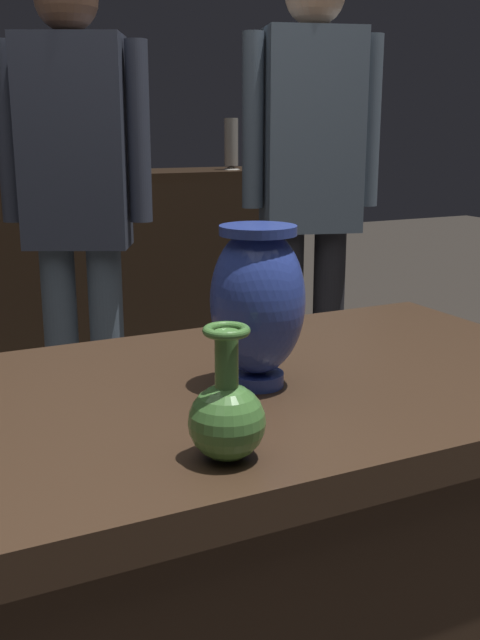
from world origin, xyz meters
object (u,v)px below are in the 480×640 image
object	(u,v)px
vase_tall_behind	(227,415)
visitor_center_back	(77,197)
shelf_vase_right	(110,152)
shelf_vase_far_right	(231,145)
visitor_near_right	(311,183)
vase_centerpiece	(258,301)

from	to	relation	value
vase_tall_behind	visitor_center_back	size ratio (longest dim) A/B	0.10
shelf_vase_right	vase_tall_behind	bearing A→B (deg)	-103.97
vase_tall_behind	shelf_vase_right	xyz separation A→B (m)	(0.62, 2.50, 0.22)
shelf_vase_far_right	visitor_near_right	size ratio (longest dim) A/B	0.13
shelf_vase_right	visitor_near_right	xyz separation A→B (m)	(0.39, -1.03, -0.08)
visitor_near_right	shelf_vase_far_right	bearing A→B (deg)	-81.72
shelf_vase_right	visitor_near_right	bearing A→B (deg)	-69.43
shelf_vase_right	visitor_center_back	bearing A→B (deg)	-113.10
visitor_near_right	vase_centerpiece	bearing A→B (deg)	72.41
shelf_vase_far_right	shelf_vase_right	size ratio (longest dim) A/B	1.52
vase_tall_behind	shelf_vase_far_right	distance (m)	2.64
vase_centerpiece	visitor_near_right	distance (m)	1.53
vase_centerpiece	vase_tall_behind	distance (m)	0.27
shelf_vase_far_right	shelf_vase_right	xyz separation A→B (m)	(-0.52, 0.13, -0.03)
shelf_vase_right	visitor_center_back	world-z (taller)	visitor_center_back
shelf_vase_far_right	shelf_vase_right	bearing A→B (deg)	165.99
vase_tall_behind	shelf_vase_far_right	size ratio (longest dim) A/B	0.70
shelf_vase_right	visitor_near_right	world-z (taller)	visitor_near_right
shelf_vase_far_right	visitor_center_back	size ratio (longest dim) A/B	0.14
vase_tall_behind	shelf_vase_right	distance (m)	2.58
vase_centerpiece	visitor_center_back	bearing A→B (deg)	86.01
vase_centerpiece	shelf_vase_far_right	xyz separation A→B (m)	(0.99, 2.16, 0.17)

